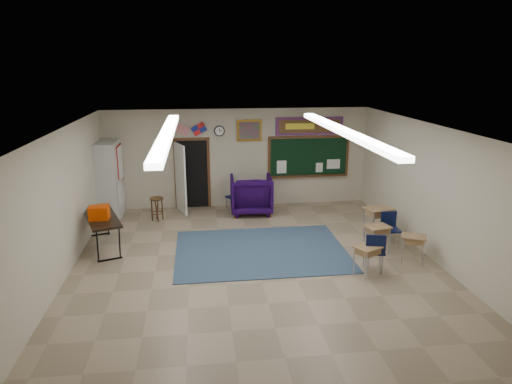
{
  "coord_description": "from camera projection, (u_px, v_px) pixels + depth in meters",
  "views": [
    {
      "loc": [
        -1.18,
        -9.14,
        4.29
      ],
      "look_at": [
        0.17,
        1.5,
        1.26
      ],
      "focal_mm": 32.0,
      "sensor_mm": 36.0,
      "label": 1
    }
  ],
  "objects": [
    {
      "name": "right_wall",
      "position": [
        435.0,
        194.0,
        10.11
      ],
      "size": [
        0.04,
        9.0,
        3.0
      ],
      "primitive_type": "cube",
      "color": "#BAAC97",
      "rests_on": "floor"
    },
    {
      "name": "student_chair_reading",
      "position": [
        234.0,
        197.0,
        13.76
      ],
      "size": [
        0.54,
        0.54,
        0.79
      ],
      "primitive_type": null,
      "rotation": [
        0.0,
        0.0,
        3.71
      ],
      "color": "black",
      "rests_on": "floor"
    },
    {
      "name": "student_desk_back_right",
      "position": [
        413.0,
        248.0,
        10.11
      ],
      "size": [
        0.64,
        0.57,
        0.63
      ],
      "rotation": [
        0.0,
        0.0,
        -0.43
      ],
      "color": "olive",
      "rests_on": "floor"
    },
    {
      "name": "wingback_armchair",
      "position": [
        251.0,
        195.0,
        13.46
      ],
      "size": [
        1.25,
        1.28,
        1.12
      ],
      "primitive_type": "imported",
      "rotation": [
        0.0,
        0.0,
        3.1
      ],
      "color": "black",
      "rests_on": "floor"
    },
    {
      "name": "storage_cabinet",
      "position": [
        110.0,
        180.0,
        12.96
      ],
      "size": [
        0.59,
        1.25,
        2.2
      ],
      "color": "#B3B4AF",
      "rests_on": "floor"
    },
    {
      "name": "folding_table",
      "position": [
        102.0,
        230.0,
        10.92
      ],
      "size": [
        1.26,
        2.06,
        1.12
      ],
      "rotation": [
        0.0,
        0.0,
        0.33
      ],
      "color": "black",
      "rests_on": "floor"
    },
    {
      "name": "student_desk_front_left",
      "position": [
        377.0,
        238.0,
        10.61
      ],
      "size": [
        0.64,
        0.54,
        0.67
      ],
      "rotation": [
        0.0,
        0.0,
        0.25
      ],
      "color": "olive",
      "rests_on": "floor"
    },
    {
      "name": "front_wall",
      "position": [
        306.0,
        311.0,
        5.33
      ],
      "size": [
        8.0,
        0.04,
        3.0
      ],
      "primitive_type": "cube",
      "color": "#BAAC97",
      "rests_on": "floor"
    },
    {
      "name": "ceiling",
      "position": [
        257.0,
        130.0,
        9.22
      ],
      "size": [
        8.0,
        9.0,
        0.04
      ],
      "primitive_type": "cube",
      "color": "silver",
      "rests_on": "back_wall"
    },
    {
      "name": "back_wall",
      "position": [
        238.0,
        158.0,
        13.92
      ],
      "size": [
        8.0,
        0.04,
        3.0
      ],
      "primitive_type": "cube",
      "color": "#BAAC97",
      "rests_on": "floor"
    },
    {
      "name": "student_desk_back_left",
      "position": [
        368.0,
        259.0,
        9.48
      ],
      "size": [
        0.68,
        0.62,
        0.66
      ],
      "rotation": [
        0.0,
        0.0,
        0.49
      ],
      "color": "olive",
      "rests_on": "floor"
    },
    {
      "name": "bulletin_board",
      "position": [
        310.0,
        126.0,
        13.9
      ],
      "size": [
        2.1,
        0.05,
        0.55
      ],
      "color": "#A7130E",
      "rests_on": "back_wall"
    },
    {
      "name": "student_chair_desk_b",
      "position": [
        391.0,
        231.0,
        10.94
      ],
      "size": [
        0.43,
        0.43,
        0.85
      ],
      "primitive_type": null,
      "rotation": [
        0.0,
        0.0,
        -0.02
      ],
      "color": "black",
      "rests_on": "floor"
    },
    {
      "name": "left_wall",
      "position": [
        59.0,
        208.0,
        9.14
      ],
      "size": [
        0.04,
        9.0,
        3.0
      ],
      "primitive_type": "cube",
      "color": "#BAAC97",
      "rests_on": "floor"
    },
    {
      "name": "wall_flags",
      "position": [
        190.0,
        127.0,
        13.43
      ],
      "size": [
        1.16,
        0.06,
        0.7
      ],
      "primitive_type": null,
      "color": "red",
      "rests_on": "back_wall"
    },
    {
      "name": "area_rug",
      "position": [
        261.0,
        250.0,
        10.82
      ],
      "size": [
        4.0,
        3.0,
        0.02
      ],
      "primitive_type": "cube",
      "color": "#2D4055",
      "rests_on": "floor"
    },
    {
      "name": "wall_clock",
      "position": [
        219.0,
        131.0,
        13.59
      ],
      "size": [
        0.32,
        0.05,
        0.32
      ],
      "color": "black",
      "rests_on": "back_wall"
    },
    {
      "name": "wooden_stool",
      "position": [
        157.0,
        209.0,
        12.85
      ],
      "size": [
        0.38,
        0.38,
        0.66
      ],
      "color": "#442614",
      "rests_on": "floor"
    },
    {
      "name": "framed_art_print",
      "position": [
        249.0,
        130.0,
        13.7
      ],
      "size": [
        0.75,
        0.05,
        0.65
      ],
      "color": "#94651C",
      "rests_on": "back_wall"
    },
    {
      "name": "doorway",
      "position": [
        189.0,
        175.0,
        13.72
      ],
      "size": [
        1.1,
        0.89,
        2.16
      ],
      "color": "black",
      "rests_on": "back_wall"
    },
    {
      "name": "student_desk_front_right",
      "position": [
        378.0,
        221.0,
        11.54
      ],
      "size": [
        0.75,
        0.62,
        0.79
      ],
      "rotation": [
        0.0,
        0.0,
        0.2
      ],
      "color": "olive",
      "rests_on": "floor"
    },
    {
      "name": "student_chair_desk_a",
      "position": [
        374.0,
        252.0,
        9.65
      ],
      "size": [
        0.54,
        0.54,
        0.9
      ],
      "primitive_type": null,
      "rotation": [
        0.0,
        0.0,
        2.9
      ],
      "color": "black",
      "rests_on": "floor"
    },
    {
      "name": "chalkboard",
      "position": [
        309.0,
        158.0,
        14.17
      ],
      "size": [
        2.55,
        0.14,
        1.3
      ],
      "color": "#512E17",
      "rests_on": "back_wall"
    },
    {
      "name": "floor",
      "position": [
        257.0,
        266.0,
        10.04
      ],
      "size": [
        9.0,
        9.0,
        0.0
      ],
      "primitive_type": "plane",
      "color": "gray",
      "rests_on": "ground"
    },
    {
      "name": "fluorescent_strips",
      "position": [
        257.0,
        132.0,
        9.24
      ],
      "size": [
        3.86,
        6.0,
        0.1
      ],
      "primitive_type": null,
      "color": "white",
      "rests_on": "ceiling"
    }
  ]
}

